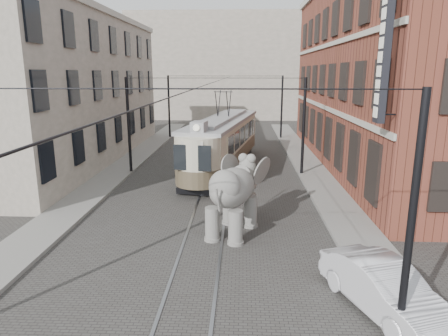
{
  "coord_description": "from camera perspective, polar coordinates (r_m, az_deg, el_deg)",
  "views": [
    {
      "loc": [
        1.44,
        -18.46,
        6.29
      ],
      "look_at": [
        0.66,
        -1.04,
        2.1
      ],
      "focal_mm": 32.06,
      "sensor_mm": 36.0,
      "label": 1
    }
  ],
  "objects": [
    {
      "name": "parked_car",
      "position": [
        11.93,
        21.79,
        -15.55
      ],
      "size": [
        2.85,
        4.41,
        1.37
      ],
      "primitive_type": "imported",
      "rotation": [
        0.0,
        0.0,
        0.36
      ],
      "color": "#BCBAC0",
      "rests_on": "ground"
    },
    {
      "name": "sidewalk_right",
      "position": [
        20.0,
        15.68,
        -5.12
      ],
      "size": [
        2.0,
        60.0,
        0.15
      ],
      "primitive_type": "cube",
      "color": "slate",
      "rests_on": "ground"
    },
    {
      "name": "sidewalk_left",
      "position": [
        21.03,
        -19.79,
        -4.51
      ],
      "size": [
        2.0,
        60.0,
        0.15
      ],
      "primitive_type": "cube",
      "color": "slate",
      "rests_on": "ground"
    },
    {
      "name": "elephant",
      "position": [
        15.75,
        1.19,
        -4.32
      ],
      "size": [
        4.03,
        5.39,
        2.94
      ],
      "primitive_type": null,
      "rotation": [
        0.0,
        0.0,
        -0.32
      ],
      "color": "slate",
      "rests_on": "ground"
    },
    {
      "name": "stucco_building",
      "position": [
        31.09,
        -21.37,
        10.22
      ],
      "size": [
        7.0,
        24.0,
        10.0
      ],
      "primitive_type": "cube",
      "color": "gray",
      "rests_on": "ground"
    },
    {
      "name": "ground",
      "position": [
        19.55,
        -1.79,
        -5.26
      ],
      "size": [
        120.0,
        120.0,
        0.0
      ],
      "primitive_type": "plane",
      "color": "#3B3937"
    },
    {
      "name": "catenary",
      "position": [
        23.75,
        -1.41,
        5.54
      ],
      "size": [
        11.0,
        30.2,
        6.0
      ],
      "primitive_type": null,
      "color": "black",
      "rests_on": "ground"
    },
    {
      "name": "tram_rails",
      "position": [
        19.55,
        -1.79,
        -5.23
      ],
      "size": [
        1.54,
        80.0,
        0.02
      ],
      "primitive_type": null,
      "color": "slate",
      "rests_on": "ground"
    },
    {
      "name": "brick_building",
      "position": [
        29.08,
        22.28,
        11.96
      ],
      "size": [
        8.0,
        26.0,
        12.0
      ],
      "primitive_type": "cube",
      "color": "brown",
      "rests_on": "ground"
    },
    {
      "name": "distant_block",
      "position": [
        58.48,
        1.21,
        14.19
      ],
      "size": [
        28.0,
        10.0,
        14.0
      ],
      "primitive_type": "cube",
      "color": "gray",
      "rests_on": "ground"
    },
    {
      "name": "tram",
      "position": [
        26.29,
        -0.11,
        5.34
      ],
      "size": [
        4.82,
        13.16,
        5.12
      ],
      "primitive_type": null,
      "rotation": [
        0.0,
        0.0,
        -0.17
      ],
      "color": "#BFB69A",
      "rests_on": "ground"
    }
  ]
}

